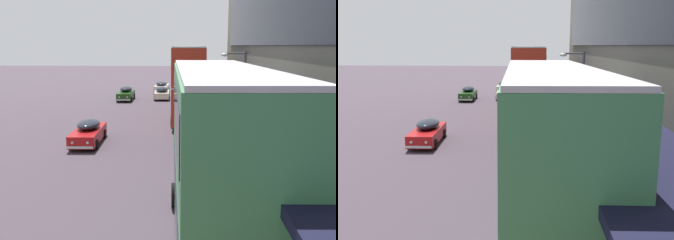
# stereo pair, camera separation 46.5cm
# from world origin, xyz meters

# --- Properties ---
(transit_bus_kerbside_front) EXTENTS (3.10, 10.47, 5.92)m
(transit_bus_kerbside_front) POSITION_xyz_m (4.25, 8.52, 3.20)
(transit_bus_kerbside_front) COLOR #458D57
(transit_bus_kerbside_front) RESTS_ON ground
(transit_bus_kerbside_rear) EXTENTS (3.04, 10.84, 6.47)m
(transit_bus_kerbside_rear) POSITION_xyz_m (3.67, 30.61, 3.48)
(transit_bus_kerbside_rear) COLOR #B62E1A
(transit_bus_kerbside_rear) RESTS_ON ground
(transit_bus_kerbside_far) EXTENTS (2.97, 9.85, 6.35)m
(transit_bus_kerbside_far) POSITION_xyz_m (3.65, 42.72, 3.42)
(transit_bus_kerbside_far) COLOR tan
(transit_bus_kerbside_far) RESTS_ON ground
(sedan_far_back) EXTENTS (2.08, 4.67, 1.57)m
(sedan_far_back) POSITION_xyz_m (0.07, 50.13, 0.78)
(sedan_far_back) COLOR beige
(sedan_far_back) RESTS_ON ground
(sedan_second_mid) EXTENTS (2.03, 4.62, 1.55)m
(sedan_second_mid) POSITION_xyz_m (0.50, 43.67, 0.76)
(sedan_second_mid) COLOR beige
(sedan_second_mid) RESTS_ON ground
(sedan_lead_mid) EXTENTS (1.88, 4.88, 1.66)m
(sedan_lead_mid) POSITION_xyz_m (-3.82, 42.50, 0.81)
(sedan_lead_mid) COLOR #1A4114
(sedan_lead_mid) RESTS_ON ground
(sedan_trailing_near) EXTENTS (1.97, 5.02, 1.60)m
(sedan_trailing_near) POSITION_xyz_m (-3.25, 22.00, 0.78)
(sedan_trailing_near) COLOR #AD1516
(sedan_trailing_near) RESTS_ON ground
(street_lamp) EXTENTS (1.50, 0.28, 6.03)m
(street_lamp) POSITION_xyz_m (6.59, 19.88, 3.71)
(street_lamp) COLOR #4C4C51
(street_lamp) RESTS_ON sidewalk_kerb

